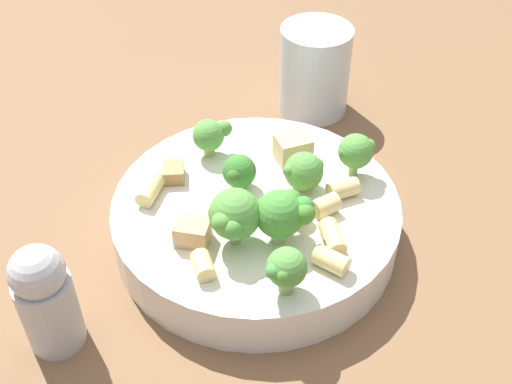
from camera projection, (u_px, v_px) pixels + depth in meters
name	position (u px, v px, depth m)	size (l,w,h in m)	color
ground_plane	(256.00, 236.00, 0.52)	(2.00, 2.00, 0.00)	brown
pasta_bowl	(256.00, 216.00, 0.51)	(0.23, 0.23, 0.04)	silver
broccoli_floret_0	(356.00, 152.00, 0.51)	(0.03, 0.03, 0.04)	#93B766
broccoli_floret_1	(239.00, 171.00, 0.50)	(0.03, 0.03, 0.03)	#84AD60
broccoli_floret_2	(209.00, 135.00, 0.53)	(0.03, 0.03, 0.03)	#93B766
broccoli_floret_3	(286.00, 269.00, 0.42)	(0.03, 0.03, 0.04)	#84AD60
broccoli_floret_4	(233.00, 216.00, 0.45)	(0.04, 0.04, 0.05)	#84AD60
broccoli_floret_5	(306.00, 173.00, 0.50)	(0.03, 0.03, 0.03)	#93B766
broccoli_floret_6	(288.00, 212.00, 0.45)	(0.04, 0.04, 0.04)	#9EC175
rigatoni_0	(332.00, 237.00, 0.46)	(0.01, 0.01, 0.03)	#E0C67F
rigatoni_1	(294.00, 210.00, 0.48)	(0.02, 0.02, 0.02)	#E0C67F
rigatoni_2	(203.00, 265.00, 0.44)	(0.01, 0.01, 0.02)	#E0C67F
rigatoni_3	(150.00, 190.00, 0.50)	(0.01, 0.01, 0.03)	#E0C67F
rigatoni_4	(343.00, 189.00, 0.50)	(0.01, 0.01, 0.02)	#E0C67F
rigatoni_5	(331.00, 260.00, 0.44)	(0.01, 0.01, 0.02)	#E0C67F
rigatoni_6	(326.00, 206.00, 0.48)	(0.02, 0.02, 0.02)	#E0C67F
chicken_chunk_0	(193.00, 232.00, 0.46)	(0.02, 0.02, 0.02)	tan
chicken_chunk_1	(293.00, 149.00, 0.53)	(0.03, 0.02, 0.02)	tan
chicken_chunk_2	(174.00, 172.00, 0.52)	(0.02, 0.02, 0.01)	#A87A4C
drinking_glass	(314.00, 76.00, 0.64)	(0.07, 0.07, 0.09)	silver
pepper_shaker	(46.00, 298.00, 0.42)	(0.04, 0.04, 0.09)	#B2B2B7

